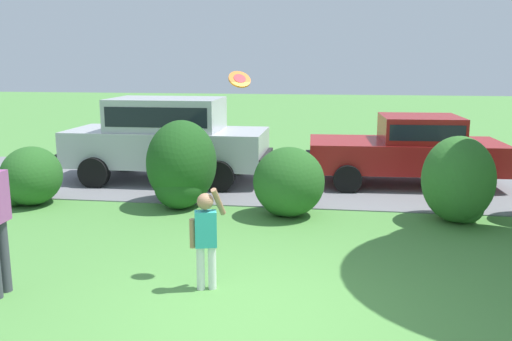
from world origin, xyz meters
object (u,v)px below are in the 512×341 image
(parked_sedan, at_px, (409,148))
(frisbee, at_px, (240,79))
(parked_suv, at_px, (167,135))
(child_thrower, at_px, (206,233))

(parked_sedan, relative_size, frisbee, 13.65)
(parked_suv, bearing_deg, parked_sedan, 3.98)
(parked_suv, bearing_deg, frisbee, -63.81)
(parked_suv, height_order, child_thrower, parked_suv)
(parked_sedan, xyz_separation_m, frisbee, (-2.83, -5.73, 1.69))
(parked_suv, relative_size, frisbee, 14.35)
(parked_sedan, distance_m, child_thrower, 7.05)
(child_thrower, height_order, frisbee, frisbee)
(parked_sedan, height_order, child_thrower, parked_sedan)
(child_thrower, relative_size, frisbee, 3.93)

